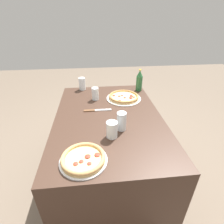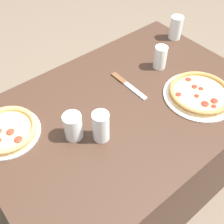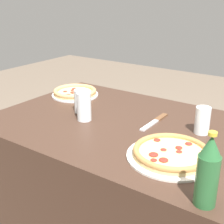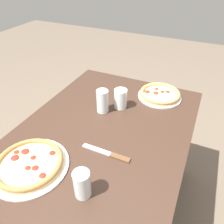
% 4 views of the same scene
% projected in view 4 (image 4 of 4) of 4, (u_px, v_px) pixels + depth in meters
% --- Properties ---
extents(ground_plane, '(8.00, 8.00, 0.00)m').
position_uv_depth(ground_plane, '(103.00, 214.00, 1.51)').
color(ground_plane, '#6B5B4C').
extents(table, '(1.25, 0.84, 0.74)m').
position_uv_depth(table, '(101.00, 181.00, 1.29)').
color(table, '#3D281E').
rests_on(table, ground_plane).
extents(pizza_pepperoni, '(0.27, 0.27, 0.04)m').
position_uv_depth(pizza_pepperoni, '(160.00, 94.00, 1.34)').
color(pizza_pepperoni, silver).
rests_on(pizza_pepperoni, table).
extents(pizza_salami, '(0.32, 0.32, 0.04)m').
position_uv_depth(pizza_salami, '(29.00, 164.00, 0.90)').
color(pizza_salami, silver).
rests_on(pizza_salami, table).
extents(glass_water, '(0.07, 0.07, 0.11)m').
position_uv_depth(glass_water, '(120.00, 99.00, 1.24)').
color(glass_water, white).
rests_on(glass_water, table).
extents(glass_mango_juice, '(0.07, 0.07, 0.13)m').
position_uv_depth(glass_mango_juice, '(103.00, 102.00, 1.20)').
color(glass_mango_juice, white).
rests_on(glass_mango_juice, table).
extents(glass_cola, '(0.06, 0.06, 0.12)m').
position_uv_depth(glass_cola, '(82.00, 185.00, 0.78)').
color(glass_cola, white).
rests_on(glass_cola, table).
extents(knife, '(0.03, 0.23, 0.01)m').
position_uv_depth(knife, '(108.00, 153.00, 0.97)').
color(knife, brown).
rests_on(knife, table).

